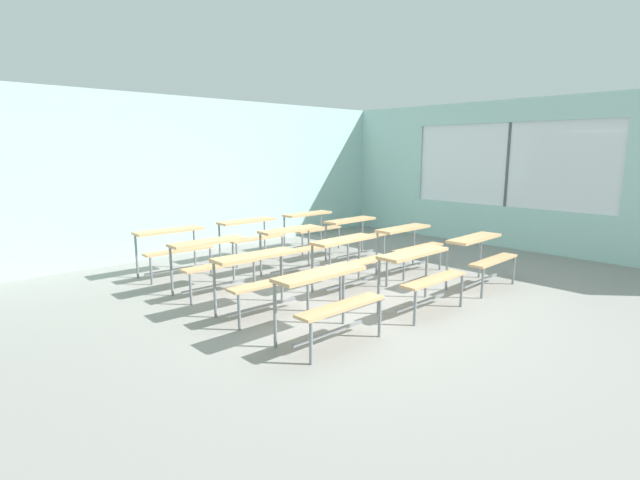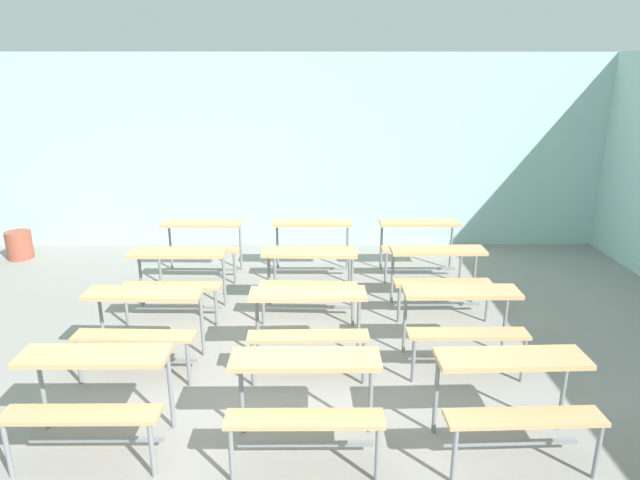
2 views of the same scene
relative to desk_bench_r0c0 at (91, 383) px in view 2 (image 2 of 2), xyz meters
The scene contains 15 objects.
ground 1.47m from the desk_bench_r0c0, 27.62° to the left, with size 10.00×9.00×0.05m, color gray.
wall_back 5.35m from the desk_bench_r0c0, 76.85° to the left, with size 10.00×0.12×3.00m, color #A8D1CC.
desk_bench_r0c0 is the anchor object (origin of this frame).
desk_bench_r0c1 1.56m from the desk_bench_r0c0, ahead, with size 1.10×0.60×0.74m.
desk_bench_r0c2 3.07m from the desk_bench_r0c0, ahead, with size 1.12×0.63×0.74m.
desk_bench_r1c0 1.18m from the desk_bench_r0c0, 89.78° to the left, with size 1.12×0.63×0.74m.
desk_bench_r1c1 1.95m from the desk_bench_r0c0, 36.79° to the left, with size 1.11×0.61×0.74m.
desk_bench_r1c2 3.25m from the desk_bench_r0c0, 21.81° to the left, with size 1.10×0.59×0.74m.
desk_bench_r2c0 2.39m from the desk_bench_r0c0, 89.20° to the left, with size 1.11×0.60×0.74m.
desk_bench_r2c1 2.85m from the desk_bench_r0c0, 56.89° to the left, with size 1.12×0.64×0.74m.
desk_bench_r2c2 3.93m from the desk_bench_r0c0, 38.78° to the left, with size 1.11×0.60×0.74m.
desk_bench_r3c0 3.66m from the desk_bench_r0c0, 89.04° to the left, with size 1.11×0.62×0.74m.
desk_bench_r3c1 4.01m from the desk_bench_r0c0, 66.70° to the left, with size 1.10×0.59×0.74m.
desk_bench_r3c2 4.78m from the desk_bench_r0c0, 50.11° to the left, with size 1.10×0.59×0.74m.
trash_bin 5.27m from the desk_bench_r0c0, 122.89° to the left, with size 0.37×0.37×0.42m, color #9E4C38.
Camera 2 is at (0.45, -4.13, 2.73)m, focal length 30.80 mm.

